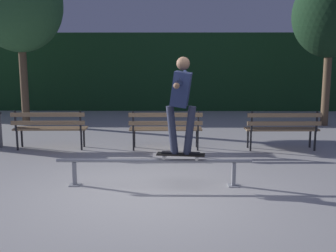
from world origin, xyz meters
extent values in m
plane|color=#ADAAA8|center=(0.00, 0.00, 0.00)|extent=(90.00, 90.00, 0.00)
cube|color=#193D1E|center=(0.00, 9.41, 1.37)|extent=(24.00, 1.20, 2.74)
cylinder|color=gray|center=(0.00, 0.29, 0.42)|extent=(3.18, 0.06, 0.06)
cube|color=gray|center=(-1.30, 0.29, 0.19)|extent=(0.06, 0.06, 0.39)
cube|color=gray|center=(-1.30, 0.29, 0.01)|extent=(0.18, 0.18, 0.01)
cube|color=gray|center=(1.30, 0.29, 0.19)|extent=(0.06, 0.06, 0.39)
cube|color=gray|center=(1.30, 0.29, 0.01)|extent=(0.18, 0.18, 0.01)
cube|color=black|center=(0.44, 0.29, 0.53)|extent=(0.80, 0.29, 0.02)
cube|color=black|center=(0.44, 0.29, 0.54)|extent=(0.78, 0.28, 0.00)
cube|color=#9E9EA3|center=(0.70, 0.26, 0.51)|extent=(0.07, 0.17, 0.02)
cube|color=#9E9EA3|center=(0.17, 0.32, 0.51)|extent=(0.07, 0.17, 0.02)
cylinder|color=beige|center=(0.69, 0.18, 0.47)|extent=(0.06, 0.04, 0.05)
cylinder|color=beige|center=(0.71, 0.34, 0.47)|extent=(0.06, 0.04, 0.05)
cylinder|color=beige|center=(0.16, 0.24, 0.47)|extent=(0.06, 0.04, 0.05)
cylinder|color=beige|center=(0.18, 0.40, 0.47)|extent=(0.06, 0.04, 0.05)
cube|color=black|center=(0.62, 0.27, 0.55)|extent=(0.27, 0.13, 0.03)
cube|color=black|center=(0.26, 0.31, 0.55)|extent=(0.27, 0.13, 0.03)
cylinder|color=#282D42|center=(0.58, 0.28, 0.93)|extent=(0.22, 0.15, 0.79)
cylinder|color=#282D42|center=(0.30, 0.31, 0.93)|extent=(0.22, 0.15, 0.79)
cube|color=#1E284C|center=(0.44, 0.29, 1.59)|extent=(0.37, 0.40, 0.57)
cylinder|color=#1E284C|center=(0.39, -0.08, 1.75)|extent=(0.15, 0.61, 0.21)
cylinder|color=#1E284C|center=(0.48, 0.67, 1.75)|extent=(0.15, 0.61, 0.21)
sphere|color=brown|center=(0.36, -0.36, 1.70)|extent=(0.09, 0.09, 0.09)
sphere|color=brown|center=(0.51, 0.95, 1.70)|extent=(0.09, 0.09, 0.09)
sphere|color=brown|center=(0.47, 0.29, 1.99)|extent=(0.21, 0.21, 0.21)
cube|color=black|center=(-1.72, 3.10, 0.22)|extent=(0.04, 0.04, 0.44)
cube|color=black|center=(-1.71, 2.78, 0.22)|extent=(0.04, 0.04, 0.44)
cube|color=black|center=(-1.71, 2.74, 0.66)|extent=(0.04, 0.04, 0.44)
cube|color=black|center=(-3.13, 3.06, 0.22)|extent=(0.04, 0.04, 0.44)
cube|color=black|center=(-3.12, 2.74, 0.22)|extent=(0.04, 0.04, 0.44)
cube|color=black|center=(-3.12, 2.70, 0.66)|extent=(0.04, 0.04, 0.44)
cube|color=#937551|center=(-2.42, 3.06, 0.46)|extent=(1.60, 0.13, 0.04)
cube|color=#937551|center=(-2.42, 2.92, 0.46)|extent=(1.60, 0.13, 0.04)
cube|color=#937551|center=(-2.42, 2.78, 0.46)|extent=(1.60, 0.13, 0.04)
cube|color=#937551|center=(-2.42, 2.71, 0.62)|extent=(1.60, 0.08, 0.09)
cube|color=#937551|center=(-2.42, 2.71, 0.80)|extent=(1.60, 0.08, 0.09)
cube|color=black|center=(0.84, 3.10, 0.22)|extent=(0.04, 0.04, 0.44)
cube|color=black|center=(0.85, 2.78, 0.22)|extent=(0.04, 0.04, 0.44)
cube|color=black|center=(0.85, 2.74, 0.66)|extent=(0.04, 0.04, 0.44)
cube|color=black|center=(-0.57, 3.06, 0.22)|extent=(0.04, 0.04, 0.44)
cube|color=black|center=(-0.56, 2.74, 0.22)|extent=(0.04, 0.04, 0.44)
cube|color=black|center=(-0.56, 2.70, 0.66)|extent=(0.04, 0.04, 0.44)
cube|color=#937551|center=(0.14, 3.06, 0.46)|extent=(1.60, 0.13, 0.04)
cube|color=#937551|center=(0.14, 2.92, 0.46)|extent=(1.60, 0.13, 0.04)
cube|color=#937551|center=(0.14, 2.78, 0.46)|extent=(1.60, 0.13, 0.04)
cube|color=#937551|center=(0.14, 2.71, 0.62)|extent=(1.60, 0.08, 0.09)
cube|color=#937551|center=(0.14, 2.71, 0.80)|extent=(1.60, 0.08, 0.09)
cube|color=black|center=(3.40, 3.10, 0.22)|extent=(0.04, 0.04, 0.44)
cube|color=black|center=(3.41, 2.78, 0.22)|extent=(0.04, 0.04, 0.44)
cube|color=black|center=(3.41, 2.74, 0.66)|extent=(0.04, 0.04, 0.44)
cube|color=black|center=(1.99, 3.06, 0.22)|extent=(0.04, 0.04, 0.44)
cube|color=black|center=(2.00, 2.74, 0.22)|extent=(0.04, 0.04, 0.44)
cube|color=black|center=(2.00, 2.70, 0.66)|extent=(0.04, 0.04, 0.44)
cube|color=#937551|center=(2.69, 3.06, 0.46)|extent=(1.60, 0.13, 0.04)
cube|color=#937551|center=(2.70, 2.92, 0.46)|extent=(1.60, 0.13, 0.04)
cube|color=#937551|center=(2.70, 2.78, 0.46)|extent=(1.60, 0.13, 0.04)
cube|color=#937551|center=(2.70, 2.71, 0.62)|extent=(1.60, 0.08, 0.09)
cube|color=#937551|center=(2.70, 2.71, 0.80)|extent=(1.60, 0.08, 0.09)
cylinder|color=brown|center=(-4.02, 6.01, 1.20)|extent=(0.22, 0.22, 2.39)
ellipsoid|color=#2D5B33|center=(-4.02, 6.01, 3.41)|extent=(2.41, 2.41, 2.65)
cylinder|color=brown|center=(4.69, 5.99, 1.10)|extent=(0.22, 0.22, 2.21)
ellipsoid|color=black|center=(4.69, 5.99, 3.11)|extent=(2.13, 2.13, 2.34)
camera|label=1|loc=(0.33, -6.58, 2.24)|focal=46.71mm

